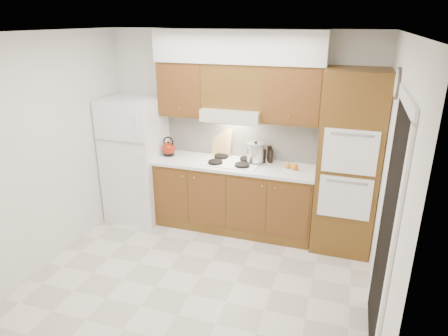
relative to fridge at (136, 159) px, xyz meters
name	(u,v)px	position (x,y,z in m)	size (l,w,h in m)	color
floor	(201,276)	(1.41, -1.14, -0.86)	(3.60, 3.60, 0.00)	beige
ceiling	(196,32)	(1.41, -1.14, 1.74)	(3.60, 3.60, 0.00)	white
wall_back	(240,131)	(1.41, 0.36, 0.44)	(3.60, 0.02, 2.60)	white
wall_left	(52,151)	(-0.40, -1.14, 0.44)	(0.02, 3.00, 2.60)	white
wall_right	(389,190)	(3.21, -1.14, 0.44)	(0.02, 3.00, 2.60)	white
fridge	(136,159)	(0.00, 0.00, 0.00)	(0.75, 0.72, 1.72)	white
base_cabinets	(234,197)	(1.43, 0.06, -0.41)	(2.11, 0.60, 0.90)	brown
countertop	(234,165)	(1.43, 0.05, 0.06)	(2.13, 0.62, 0.04)	white
backsplash	(241,137)	(1.43, 0.34, 0.36)	(2.11, 0.03, 0.56)	white
oven_cabinet	(348,164)	(2.85, 0.03, 0.24)	(0.70, 0.65, 2.20)	brown
upper_cab_left	(184,89)	(0.69, 0.19, 0.99)	(0.63, 0.33, 0.70)	brown
upper_cab_right	(293,95)	(2.12, 0.19, 0.99)	(0.73, 0.33, 0.70)	brown
range_hood	(233,114)	(1.38, 0.13, 0.71)	(0.75, 0.45, 0.15)	silver
upper_cab_over_hood	(235,85)	(1.38, 0.19, 1.06)	(0.75, 0.33, 0.55)	brown
soffit	(239,46)	(1.43, 0.18, 1.54)	(2.13, 0.36, 0.40)	silver
cooktop	(231,162)	(1.38, 0.07, 0.09)	(0.74, 0.50, 0.01)	white
doorway	(386,234)	(3.19, -1.49, 0.19)	(0.02, 0.90, 2.10)	black
wall_clock	(397,83)	(3.19, -0.59, 1.29)	(0.30, 0.30, 0.02)	#3F3833
kettle	(169,149)	(0.48, 0.07, 0.18)	(0.18, 0.18, 0.18)	maroon
cutting_board	(222,141)	(1.17, 0.31, 0.28)	(0.28, 0.02, 0.38)	tan
stock_pot	(255,152)	(1.68, 0.15, 0.23)	(0.22, 0.22, 0.23)	silver
condiment_a	(269,154)	(1.84, 0.28, 0.19)	(0.06, 0.06, 0.21)	black
condiment_b	(264,156)	(1.78, 0.19, 0.17)	(0.06, 0.06, 0.18)	black
condiment_c	(271,156)	(1.87, 0.22, 0.17)	(0.06, 0.06, 0.18)	black
orange_near	(295,167)	(2.21, 0.05, 0.12)	(0.08, 0.08, 0.08)	orange
orange_far	(288,165)	(2.12, 0.08, 0.12)	(0.07, 0.07, 0.07)	orange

